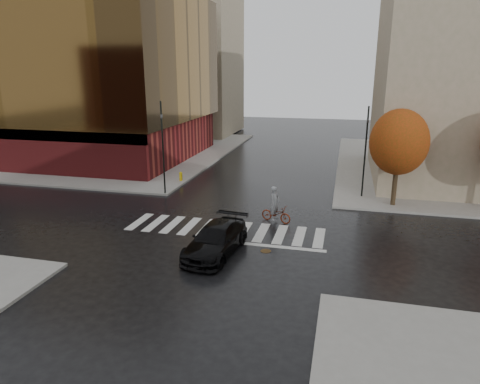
{
  "coord_description": "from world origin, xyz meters",
  "views": [
    {
      "loc": [
        6.55,
        -22.18,
        9.14
      ],
      "look_at": [
        0.63,
        1.69,
        2.0
      ],
      "focal_mm": 32.0,
      "sensor_mm": 36.0,
      "label": 1
    }
  ],
  "objects_px": {
    "sedan": "(216,240)",
    "cyclist": "(276,210)",
    "traffic_light_nw": "(163,143)",
    "fire_hydrant": "(181,176)",
    "traffic_light_ne": "(366,147)"
  },
  "relations": [
    {
      "from": "traffic_light_nw",
      "to": "fire_hydrant",
      "type": "xyz_separation_m",
      "value": [
        -0.2,
        3.7,
        -3.38
      ]
    },
    {
      "from": "traffic_light_ne",
      "to": "fire_hydrant",
      "type": "relative_size",
      "value": 8.6
    },
    {
      "from": "cyclist",
      "to": "traffic_light_nw",
      "type": "bearing_deg",
      "value": 86.72
    },
    {
      "from": "sedan",
      "to": "traffic_light_ne",
      "type": "xyz_separation_m",
      "value": [
        7.48,
        11.88,
        3.01
      ]
    },
    {
      "from": "traffic_light_nw",
      "to": "traffic_light_ne",
      "type": "relative_size",
      "value": 1.04
    },
    {
      "from": "sedan",
      "to": "fire_hydrant",
      "type": "relative_size",
      "value": 6.87
    },
    {
      "from": "cyclist",
      "to": "traffic_light_nw",
      "type": "height_order",
      "value": "traffic_light_nw"
    },
    {
      "from": "sedan",
      "to": "cyclist",
      "type": "height_order",
      "value": "cyclist"
    },
    {
      "from": "cyclist",
      "to": "sedan",
      "type": "bearing_deg",
      "value": 177.54
    },
    {
      "from": "sedan",
      "to": "cyclist",
      "type": "relative_size",
      "value": 2.3
    },
    {
      "from": "sedan",
      "to": "traffic_light_nw",
      "type": "distance_m",
      "value": 11.86
    },
    {
      "from": "cyclist",
      "to": "traffic_light_ne",
      "type": "distance_m",
      "value": 8.9
    },
    {
      "from": "sedan",
      "to": "traffic_light_nw",
      "type": "relative_size",
      "value": 0.77
    },
    {
      "from": "sedan",
      "to": "cyclist",
      "type": "bearing_deg",
      "value": 73.59
    },
    {
      "from": "cyclist",
      "to": "fire_hydrant",
      "type": "distance_m",
      "value": 11.86
    }
  ]
}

